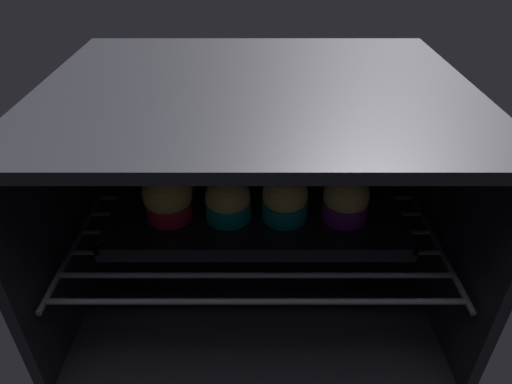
# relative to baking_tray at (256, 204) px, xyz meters

# --- Properties ---
(oven_cavity) EXTENTS (0.59, 0.47, 0.37)m
(oven_cavity) POSITION_rel_baking_tray_xyz_m (0.00, 0.03, 0.02)
(oven_cavity) COLOR black
(oven_cavity) RESTS_ON ground
(oven_rack) EXTENTS (0.55, 0.42, 0.01)m
(oven_rack) POSITION_rel_baking_tray_xyz_m (0.00, -0.01, -0.01)
(oven_rack) COLOR #51515B
(oven_rack) RESTS_ON oven_cavity
(baking_tray) EXTENTS (0.45, 0.27, 0.02)m
(baking_tray) POSITION_rel_baking_tray_xyz_m (0.00, 0.00, 0.00)
(baking_tray) COLOR black
(baking_tray) RESTS_ON oven_rack
(muffin_row0_col0) EXTENTS (0.08, 0.08, 0.08)m
(muffin_row0_col0) POSITION_rel_baking_tray_xyz_m (-0.13, -0.04, 0.04)
(muffin_row0_col0) COLOR red
(muffin_row0_col0) RESTS_ON baking_tray
(muffin_row0_col1) EXTENTS (0.07, 0.07, 0.07)m
(muffin_row0_col1) POSITION_rel_baking_tray_xyz_m (-0.04, -0.04, 0.04)
(muffin_row0_col1) COLOR #0C8C84
(muffin_row0_col1) RESTS_ON baking_tray
(muffin_row0_col2) EXTENTS (0.07, 0.07, 0.08)m
(muffin_row0_col2) POSITION_rel_baking_tray_xyz_m (0.04, -0.04, 0.04)
(muffin_row0_col2) COLOR #0C8C84
(muffin_row0_col2) RESTS_ON baking_tray
(muffin_row0_col3) EXTENTS (0.07, 0.07, 0.08)m
(muffin_row0_col3) POSITION_rel_baking_tray_xyz_m (0.14, -0.04, 0.04)
(muffin_row0_col3) COLOR #7A238C
(muffin_row0_col3) RESTS_ON baking_tray
(muffin_row1_col0) EXTENTS (0.07, 0.07, 0.08)m
(muffin_row1_col0) POSITION_rel_baking_tray_xyz_m (-0.14, 0.05, 0.04)
(muffin_row1_col0) COLOR silver
(muffin_row1_col0) RESTS_ON baking_tray
(muffin_row1_col1) EXTENTS (0.07, 0.07, 0.08)m
(muffin_row1_col1) POSITION_rel_baking_tray_xyz_m (-0.04, 0.05, 0.04)
(muffin_row1_col1) COLOR red
(muffin_row1_col1) RESTS_ON baking_tray
(muffin_row1_col2) EXTENTS (0.07, 0.07, 0.08)m
(muffin_row1_col2) POSITION_rel_baking_tray_xyz_m (0.05, 0.04, 0.04)
(muffin_row1_col2) COLOR red
(muffin_row1_col2) RESTS_ON baking_tray
(muffin_row1_col3) EXTENTS (0.07, 0.07, 0.07)m
(muffin_row1_col3) POSITION_rel_baking_tray_xyz_m (0.14, 0.05, 0.04)
(muffin_row1_col3) COLOR red
(muffin_row1_col3) RESTS_ON baking_tray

